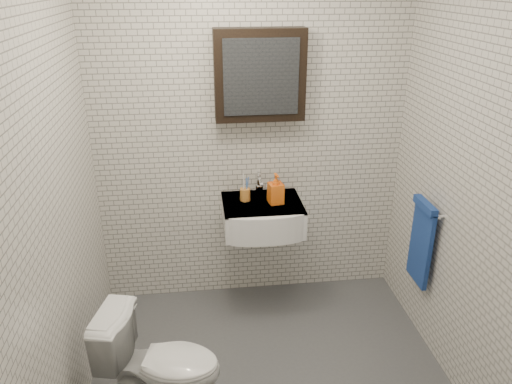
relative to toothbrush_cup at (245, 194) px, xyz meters
The scene contains 9 objects.
ground 1.22m from the toothbrush_cup, 85.57° to the right, with size 2.20×2.00×0.01m, color #4D5054.
room_shell 1.00m from the toothbrush_cup, 85.57° to the right, with size 2.22×2.02×2.51m.
washbasin 0.20m from the toothbrush_cup, 38.95° to the right, with size 0.55×0.50×0.20m.
faucet 0.16m from the toothbrush_cup, 42.49° to the left, with size 0.06×0.20×0.15m.
mirror_cabinet 0.82m from the toothbrush_cup, 41.44° to the left, with size 0.60×0.15×0.60m.
towel_rail 1.22m from the toothbrush_cup, 23.24° to the right, with size 0.09×0.30×0.58m.
toothbrush_cup is the anchor object (origin of this frame).
soap_bottle 0.22m from the toothbrush_cup, 18.42° to the right, with size 0.10×0.10×0.21m, color orange.
toilet 1.28m from the toothbrush_cup, 119.83° to the right, with size 0.37×0.65×0.67m, color white.
Camera 1 is at (-0.38, -2.35, 2.30)m, focal length 35.00 mm.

